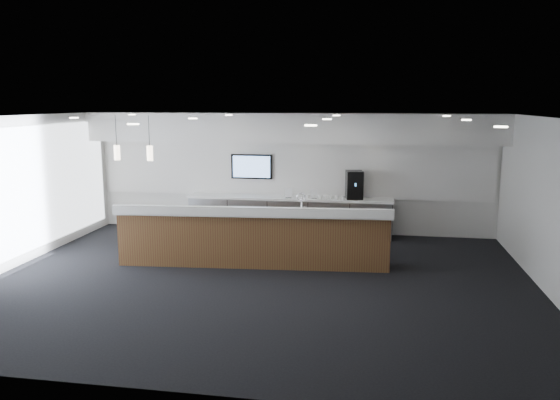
# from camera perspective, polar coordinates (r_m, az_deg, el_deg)

# --- Properties ---
(ground) EXTENTS (10.00, 10.00, 0.00)m
(ground) POSITION_cam_1_polar(r_m,az_deg,el_deg) (10.20, -2.14, -8.44)
(ground) COLOR black
(ground) RESTS_ON ground
(ceiling) EXTENTS (10.00, 8.00, 0.02)m
(ceiling) POSITION_cam_1_polar(r_m,az_deg,el_deg) (9.66, -2.26, 8.66)
(ceiling) COLOR black
(ceiling) RESTS_ON back_wall
(back_wall) EXTENTS (10.00, 0.02, 3.00)m
(back_wall) POSITION_cam_1_polar(r_m,az_deg,el_deg) (13.72, 1.20, 2.85)
(back_wall) COLOR silver
(back_wall) RESTS_ON ground
(left_wall) EXTENTS (0.02, 8.00, 3.00)m
(left_wall) POSITION_cam_1_polar(r_m,az_deg,el_deg) (11.88, -26.53, 0.61)
(left_wall) COLOR silver
(left_wall) RESTS_ON ground
(right_wall) EXTENTS (0.02, 8.00, 3.00)m
(right_wall) POSITION_cam_1_polar(r_m,az_deg,el_deg) (10.09, 26.84, -0.96)
(right_wall) COLOR silver
(right_wall) RESTS_ON ground
(soffit_bulkhead) EXTENTS (10.00, 0.90, 0.70)m
(soffit_bulkhead) POSITION_cam_1_polar(r_m,az_deg,el_deg) (13.17, 0.93, 7.57)
(soffit_bulkhead) COLOR silver
(soffit_bulkhead) RESTS_ON back_wall
(alcove_panel) EXTENTS (9.80, 0.06, 1.40)m
(alcove_panel) POSITION_cam_1_polar(r_m,az_deg,el_deg) (13.67, 1.18, 3.25)
(alcove_panel) COLOR silver
(alcove_panel) RESTS_ON back_wall
(window_blinds_wall) EXTENTS (0.04, 7.36, 2.55)m
(window_blinds_wall) POSITION_cam_1_polar(r_m,az_deg,el_deg) (11.86, -26.37, 0.61)
(window_blinds_wall) COLOR silver
(window_blinds_wall) RESTS_ON left_wall
(back_credenza) EXTENTS (5.06, 0.66, 0.95)m
(back_credenza) POSITION_cam_1_polar(r_m,az_deg,el_deg) (13.54, 0.96, -1.64)
(back_credenza) COLOR #9CA0A5
(back_credenza) RESTS_ON ground
(wall_tv) EXTENTS (1.05, 0.08, 0.62)m
(wall_tv) POSITION_cam_1_polar(r_m,az_deg,el_deg) (13.79, -2.98, 3.51)
(wall_tv) COLOR black
(wall_tv) RESTS_ON back_wall
(pendant_left) EXTENTS (0.12, 0.12, 0.30)m
(pendant_left) POSITION_cam_1_polar(r_m,az_deg,el_deg) (11.20, -13.53, 4.76)
(pendant_left) COLOR #FFE7C6
(pendant_left) RESTS_ON ceiling
(pendant_right) EXTENTS (0.12, 0.12, 0.30)m
(pendant_right) POSITION_cam_1_polar(r_m,az_deg,el_deg) (11.49, -16.76, 4.74)
(pendant_right) COLOR #FFE7C6
(pendant_right) RESTS_ON ceiling
(ceiling_can_lights) EXTENTS (7.00, 5.00, 0.02)m
(ceiling_can_lights) POSITION_cam_1_polar(r_m,az_deg,el_deg) (9.67, -2.26, 8.48)
(ceiling_can_lights) COLOR white
(ceiling_can_lights) RESTS_ON ceiling
(service_counter) EXTENTS (5.53, 1.31, 1.49)m
(service_counter) POSITION_cam_1_polar(r_m,az_deg,el_deg) (11.08, -2.78, -3.83)
(service_counter) COLOR #552F1C
(service_counter) RESTS_ON ground
(coffee_machine) EXTENTS (0.46, 0.55, 0.68)m
(coffee_machine) POSITION_cam_1_polar(r_m,az_deg,el_deg) (13.27, 7.76, 1.58)
(coffee_machine) COLOR black
(coffee_machine) RESTS_ON back_credenza
(info_sign_left) EXTENTS (0.17, 0.03, 0.24)m
(info_sign_left) POSITION_cam_1_polar(r_m,az_deg,el_deg) (13.29, 0.91, 0.74)
(info_sign_left) COLOR white
(info_sign_left) RESTS_ON back_credenza
(info_sign_right) EXTENTS (0.17, 0.05, 0.22)m
(info_sign_right) POSITION_cam_1_polar(r_m,az_deg,el_deg) (13.25, 3.56, 0.65)
(info_sign_right) COLOR white
(info_sign_right) RESTS_ON back_credenza
(cup_0) EXTENTS (0.10, 0.10, 0.09)m
(cup_0) POSITION_cam_1_polar(r_m,az_deg,el_deg) (13.22, 6.63, 0.29)
(cup_0) COLOR white
(cup_0) RESTS_ON back_credenza
(cup_1) EXTENTS (0.14, 0.14, 0.09)m
(cup_1) POSITION_cam_1_polar(r_m,az_deg,el_deg) (13.22, 6.02, 0.31)
(cup_1) COLOR white
(cup_1) RESTS_ON back_credenza
(cup_2) EXTENTS (0.12, 0.12, 0.09)m
(cup_2) POSITION_cam_1_polar(r_m,az_deg,el_deg) (13.23, 5.42, 0.32)
(cup_2) COLOR white
(cup_2) RESTS_ON back_credenza
(cup_3) EXTENTS (0.13, 0.13, 0.09)m
(cup_3) POSITION_cam_1_polar(r_m,az_deg,el_deg) (13.24, 4.81, 0.34)
(cup_3) COLOR white
(cup_3) RESTS_ON back_credenza
(cup_4) EXTENTS (0.13, 0.13, 0.09)m
(cup_4) POSITION_cam_1_polar(r_m,az_deg,el_deg) (13.25, 4.21, 0.36)
(cup_4) COLOR white
(cup_4) RESTS_ON back_credenza
(cup_5) EXTENTS (0.10, 0.10, 0.09)m
(cup_5) POSITION_cam_1_polar(r_m,az_deg,el_deg) (13.27, 3.61, 0.38)
(cup_5) COLOR white
(cup_5) RESTS_ON back_credenza
(cup_6) EXTENTS (0.14, 0.14, 0.09)m
(cup_6) POSITION_cam_1_polar(r_m,az_deg,el_deg) (13.28, 3.01, 0.39)
(cup_6) COLOR white
(cup_6) RESTS_ON back_credenza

